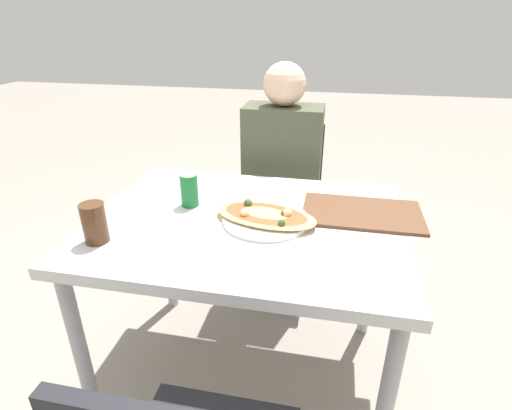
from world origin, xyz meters
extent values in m
plane|color=gray|center=(0.00, 0.00, 0.00)|extent=(14.00, 14.00, 0.00)
cube|color=silver|center=(0.00, 0.00, 0.73)|extent=(1.09, 0.84, 0.04)
cylinder|color=#99999E|center=(-0.49, -0.36, 0.35)|extent=(0.05, 0.05, 0.71)
cylinder|color=#99999E|center=(0.49, -0.36, 0.35)|extent=(0.05, 0.05, 0.71)
cylinder|color=#99999E|center=(-0.49, 0.36, 0.35)|extent=(0.05, 0.05, 0.71)
cylinder|color=#99999E|center=(0.49, 0.36, 0.35)|extent=(0.05, 0.05, 0.71)
cube|color=black|center=(0.04, 0.68, 0.43)|extent=(0.40, 0.40, 0.04)
cube|color=black|center=(0.04, 0.86, 0.67)|extent=(0.38, 0.03, 0.43)
cylinder|color=#38383D|center=(0.21, 0.51, 0.20)|extent=(0.03, 0.03, 0.41)
cylinder|color=#38383D|center=(-0.13, 0.51, 0.20)|extent=(0.03, 0.03, 0.41)
cylinder|color=#38383D|center=(0.21, 0.85, 0.20)|extent=(0.03, 0.03, 0.41)
cylinder|color=#38383D|center=(-0.13, 0.85, 0.20)|extent=(0.03, 0.03, 0.41)
cylinder|color=#2D2D38|center=(0.12, 0.56, 0.22)|extent=(0.10, 0.10, 0.45)
cylinder|color=#2D2D38|center=(-0.05, 0.56, 0.22)|extent=(0.10, 0.10, 0.45)
cube|color=#474C38|center=(0.04, 0.65, 0.73)|extent=(0.37, 0.21, 0.57)
sphere|color=beige|center=(0.04, 0.65, 1.11)|extent=(0.20, 0.20, 0.20)
cylinder|color=white|center=(0.07, 0.00, 0.76)|extent=(0.30, 0.30, 0.01)
ellipsoid|color=#E0AD66|center=(0.07, 0.00, 0.77)|extent=(0.39, 0.26, 0.02)
ellipsoid|color=#C14C28|center=(0.07, 0.00, 0.78)|extent=(0.32, 0.21, 0.01)
sphere|color=#335928|center=(-0.01, 0.05, 0.79)|extent=(0.03, 0.03, 0.03)
sphere|color=#335928|center=(0.13, -0.07, 0.79)|extent=(0.02, 0.02, 0.02)
sphere|color=beige|center=(0.00, -0.03, 0.79)|extent=(0.03, 0.03, 0.03)
sphere|color=#335928|center=(0.13, 0.00, 0.79)|extent=(0.02, 0.02, 0.02)
sphere|color=beige|center=(0.14, 0.00, 0.79)|extent=(0.03, 0.03, 0.03)
cylinder|color=#197233|center=(-0.23, 0.07, 0.81)|extent=(0.07, 0.07, 0.12)
cylinder|color=silver|center=(-0.23, 0.07, 0.87)|extent=(0.06, 0.06, 0.00)
cylinder|color=#4C2D19|center=(-0.43, -0.24, 0.81)|extent=(0.08, 0.08, 0.13)
cube|color=brown|center=(0.40, 0.12, 0.75)|extent=(0.42, 0.26, 0.01)
camera|label=1|loc=(0.28, -1.21, 1.40)|focal=28.00mm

